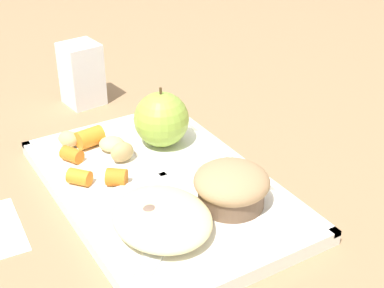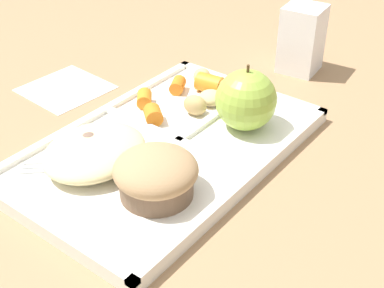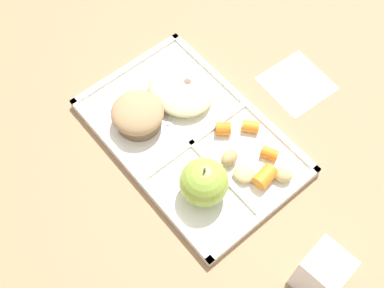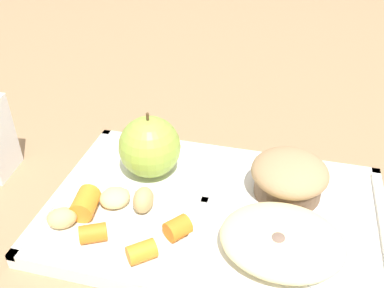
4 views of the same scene
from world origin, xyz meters
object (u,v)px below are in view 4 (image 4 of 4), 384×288
green_apple (150,147)px  plastic_fork (297,259)px  lunch_tray (214,214)px  bran_muffin (289,176)px

green_apple → plastic_fork: size_ratio=0.68×
lunch_tray → green_apple: size_ratio=4.38×
green_apple → plastic_fork: green_apple is taller
green_apple → plastic_fork: (0.19, -0.10, -0.04)m
green_apple → plastic_fork: bearing=-28.1°
green_apple → lunch_tray: bearing=-29.0°
lunch_tray → green_apple: 0.12m
bran_muffin → plastic_fork: bearing=-80.3°
lunch_tray → bran_muffin: (0.08, 0.05, 0.03)m
lunch_tray → bran_muffin: size_ratio=4.21×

